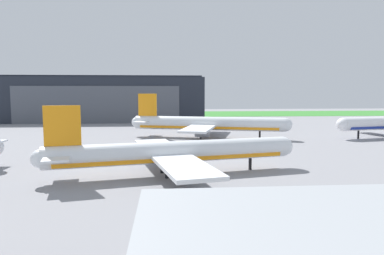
{
  "coord_description": "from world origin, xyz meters",
  "views": [
    {
      "loc": [
        -4.55,
        -68.48,
        13.86
      ],
      "look_at": [
        2.23,
        17.2,
        5.23
      ],
      "focal_mm": 32.83,
      "sensor_mm": 36.0,
      "label": 1
    }
  ],
  "objects_px": {
    "airliner_near_right": "(173,153)",
    "maintenance_hangar": "(103,99)",
    "stair_truck": "(70,132)",
    "airliner_far_right": "(208,124)"
  },
  "relations": [
    {
      "from": "stair_truck",
      "to": "airliner_far_right",
      "type": "bearing_deg",
      "value": -10.02
    },
    {
      "from": "airliner_near_right",
      "to": "maintenance_hangar",
      "type": "bearing_deg",
      "value": 105.02
    },
    {
      "from": "airliner_far_right",
      "to": "airliner_near_right",
      "type": "xyz_separation_m",
      "value": [
        -11.67,
        -47.1,
        -0.53
      ]
    },
    {
      "from": "stair_truck",
      "to": "maintenance_hangar",
      "type": "bearing_deg",
      "value": 90.3
    },
    {
      "from": "airliner_far_right",
      "to": "airliner_near_right",
      "type": "distance_m",
      "value": 48.52
    },
    {
      "from": "airliner_far_right",
      "to": "airliner_near_right",
      "type": "relative_size",
      "value": 1.08
    },
    {
      "from": "airliner_near_right",
      "to": "stair_truck",
      "type": "distance_m",
      "value": 62.94
    },
    {
      "from": "maintenance_hangar",
      "to": "airliner_far_right",
      "type": "height_order",
      "value": "maintenance_hangar"
    },
    {
      "from": "airliner_near_right",
      "to": "stair_truck",
      "type": "xyz_separation_m",
      "value": [
        -31.12,
        54.66,
        -2.44
      ]
    },
    {
      "from": "maintenance_hangar",
      "to": "stair_truck",
      "type": "bearing_deg",
      "value": -89.7
    }
  ]
}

